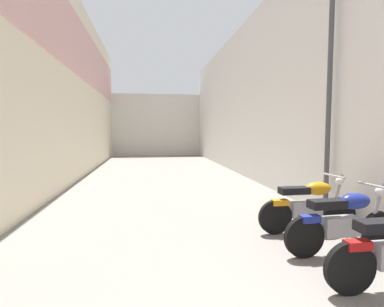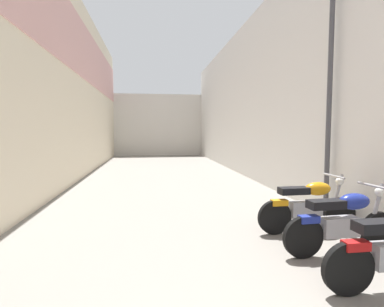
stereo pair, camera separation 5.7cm
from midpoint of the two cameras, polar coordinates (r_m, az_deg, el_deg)
name	(u,v)px [view 2 (the right image)]	position (r m, az deg, el deg)	size (l,w,h in m)	color
ground_plane	(171,193)	(8.85, -3.89, -7.44)	(38.75, 38.75, 0.00)	gray
building_left	(65,81)	(11.07, -22.69, 12.60)	(0.45, 22.75, 6.84)	beige
building_right	(258,97)	(11.40, 12.59, 10.30)	(0.45, 22.75, 6.02)	silver
building_far_end	(158,125)	(23.03, -6.40, 5.36)	(9.29, 2.00, 4.43)	beige
motorcycle_fourth	(343,221)	(5.01, 26.97, -11.28)	(1.85, 0.58, 1.04)	black
motorcycle_fifth	(309,205)	(5.81, 21.43, -8.98)	(1.85, 0.58, 1.04)	black
street_lamp	(326,80)	(6.72, 24.21, 12.59)	(0.79, 0.18, 4.83)	#47474C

